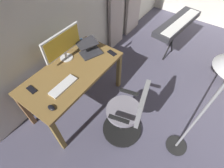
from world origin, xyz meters
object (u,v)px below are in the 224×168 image
cell_phone_by_monitor (112,53)px  mug_coffee (80,42)px  desk (73,76)px  piano_keyboard (178,24)px  computer_monitor (63,44)px  computer_keyboard (63,86)px  computer_mouse (51,108)px  cell_phone_face_up (32,90)px  office_chair (128,115)px  laptop (90,49)px

cell_phone_by_monitor → mug_coffee: 0.52m
desk → piano_keyboard: 2.07m
computer_monitor → cell_phone_by_monitor: size_ratio=4.37×
desk → computer_keyboard: 0.29m
desk → computer_keyboard: bearing=22.3°
computer_monitor → computer_mouse: computer_monitor is taller
desk → piano_keyboard: (-1.94, 0.72, 0.08)m
cell_phone_by_monitor → mug_coffee: (0.11, -0.51, 0.04)m
cell_phone_by_monitor → computer_monitor: bearing=-34.9°
computer_keyboard → piano_keyboard: bearing=164.4°
cell_phone_face_up → office_chair: bearing=120.3°
cell_phone_by_monitor → piano_keyboard: size_ratio=0.12×
desk → laptop: size_ratio=3.54×
office_chair → piano_keyboard: (-1.93, -0.18, 0.25)m
computer_monitor → mug_coffee: size_ratio=4.91×
mug_coffee → piano_keyboard: bearing=145.5°
office_chair → mug_coffee: bearing=52.8°
computer_monitor → laptop: computer_monitor is taller
computer_keyboard → computer_monitor: bearing=-139.2°
office_chair → laptop: office_chair is taller
laptop → piano_keyboard: 1.69m
cell_phone_by_monitor → mug_coffee: mug_coffee is taller
laptop → mug_coffee: (-0.05, -0.23, -0.01)m
mug_coffee → office_chair: bearing=67.8°
cell_phone_face_up → cell_phone_by_monitor: (-1.12, 0.41, 0.00)m
mug_coffee → piano_keyboard: 1.76m
desk → cell_phone_face_up: (0.51, -0.18, 0.10)m
computer_keyboard → mug_coffee: (-0.74, -0.38, 0.03)m
office_chair → computer_keyboard: 0.88m
computer_mouse → cell_phone_by_monitor: computer_mouse is taller
cell_phone_by_monitor → desk: bearing=-9.7°
computer_keyboard → cell_phone_face_up: 0.38m
desk → laptop: laptop is taller
office_chair → computer_mouse: office_chair is taller
computer_monitor → computer_keyboard: size_ratio=1.66×
office_chair → computer_monitor: 1.26m
piano_keyboard → cell_phone_by_monitor: bearing=-13.3°
computer_keyboard → desk: bearing=-157.7°
laptop → piano_keyboard: laptop is taller
office_chair → cell_phone_face_up: size_ratio=6.96×
office_chair → computer_keyboard: (0.26, -0.79, 0.28)m
computer_mouse → mug_coffee: (-1.04, -0.51, 0.03)m
computer_mouse → desk: bearing=-157.9°
cell_phone_face_up → cell_phone_by_monitor: size_ratio=1.00×
desk → piano_keyboard: bearing=159.8°
cell_phone_face_up → computer_mouse: bearing=88.5°
computer_mouse → mug_coffee: 1.16m
mug_coffee → computer_mouse: bearing=25.8°
computer_mouse → piano_keyboard: (-2.49, 0.49, -0.03)m
desk → mug_coffee: size_ratio=11.13×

